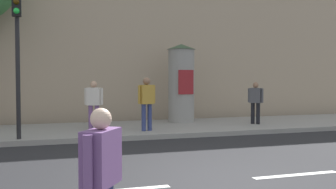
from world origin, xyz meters
name	(u,v)px	position (x,y,z in m)	size (l,w,h in m)	color
ground_plane	(213,182)	(0.00, 0.00, 0.00)	(80.00, 80.00, 0.00)	#232326
sidewalk_curb	(127,129)	(0.00, 7.00, 0.07)	(36.00, 4.00, 0.15)	gray
lane_markings	(213,182)	(0.00, 0.00, 0.00)	(25.80, 0.16, 0.01)	silver
building_backdrop	(103,29)	(0.00, 12.00, 4.02)	(36.00, 5.00, 8.04)	tan
traffic_light	(17,38)	(-3.39, 5.24, 2.90)	(0.24, 0.45, 4.07)	black
poster_column	(181,82)	(2.33, 8.07, 1.64)	(1.09, 1.09, 2.95)	gray
pedestrian_in_dark_shirt	(101,172)	(-2.35, -2.51, 0.91)	(0.47, 0.57, 1.55)	navy
pedestrian_in_red_top	(256,99)	(4.65, 6.53, 1.04)	(0.51, 0.50, 1.51)	black
pedestrian_with_backpack	(147,100)	(0.39, 5.92, 1.14)	(0.59, 0.32, 1.69)	navy
pedestrian_with_bag	(94,101)	(-1.17, 6.65, 1.07)	(0.57, 0.38, 1.58)	#724C84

